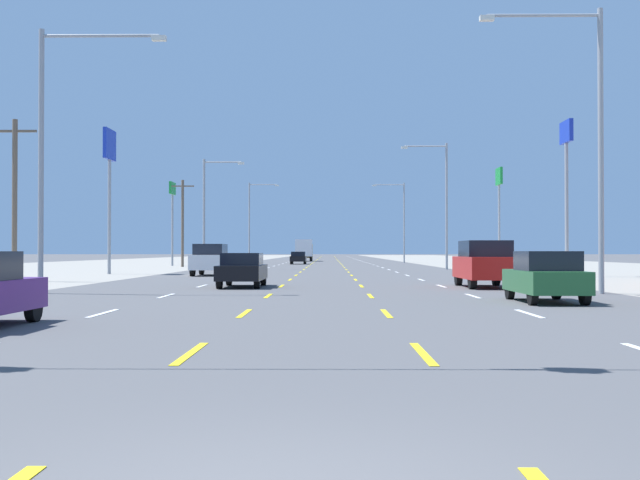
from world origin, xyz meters
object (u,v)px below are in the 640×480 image
Objects in this scene: suv_far_right_mid at (485,263)px; streetlight_right_row_2 at (401,217)px; streetlight_right_row_1 at (442,197)px; streetlight_left_row_2 at (252,217)px; streetlight_right_row_0 at (588,128)px; pole_sign_left_row_1 at (110,162)px; pole_sign_right_row_2 at (499,192)px; suv_far_left_far at (211,259)px; streetlight_left_row_1 at (208,206)px; hatchback_far_right_near at (546,276)px; sedan_inner_left_midfar at (242,269)px; sedan_inner_left_farther at (298,258)px; streetlight_left_row_0 at (55,138)px; pole_sign_left_row_2 at (172,202)px; box_truck_inner_left_farthest at (304,249)px; pole_sign_right_row_1 at (566,161)px.

streetlight_right_row_2 reaches higher than suv_far_right_mid.
streetlight_left_row_2 is at bearing 117.84° from streetlight_right_row_1.
streetlight_right_row_0 is 0.98× the size of streetlight_right_row_1.
pole_sign_right_row_2 is at bearing 37.36° from pole_sign_left_row_1.
suv_far_right_mid is at bearing 118.86° from streetlight_right_row_0.
suv_far_left_far is 0.53× the size of streetlight_left_row_1.
streetlight_left_row_1 is at bearing -158.86° from pole_sign_right_row_2.
streetlight_right_row_1 is (19.62, 0.00, 0.72)m from streetlight_left_row_1.
pole_sign_right_row_2 reaches higher than streetlight_left_row_1.
hatchback_far_right_near is 14.13m from sedan_inner_left_midfar.
sedan_inner_left_midfar is (-10.23, 9.75, -0.03)m from hatchback_far_right_near.
streetlight_left_row_0 reaches higher than sedan_inner_left_farther.
sedan_inner_left_farther is at bearing -60.09° from streetlight_left_row_2.
streetlight_right_row_1 is at bearing 84.93° from suv_far_right_mid.
hatchback_far_right_near is at bearing -68.32° from pole_sign_left_row_2.
streetlight_left_row_1 is (-2.68, 16.15, 4.28)m from suv_far_left_far.
pole_sign_left_row_2 is at bearing -109.14° from box_truck_inner_left_farthest.
streetlight_left_row_0 reaches higher than box_truck_inner_left_farthest.
streetlight_right_row_0 is (25.65, -52.68, -0.64)m from pole_sign_left_row_2.
pole_sign_left_row_1 is (-11.06, -39.17, 6.71)m from sedan_inner_left_farther.
box_truck_inner_left_farthest is at bearing 131.90° from streetlight_right_row_2.
box_truck_inner_left_farthest is at bearing 90.34° from sedan_inner_left_farther.
streetlight_left_row_0 is (-16.60, -5.00, 4.62)m from suv_far_right_mid.
pole_sign_right_row_2 is (32.69, -5.33, 0.65)m from pole_sign_left_row_2.
streetlight_left_row_1 is (6.12, -15.61, -1.32)m from pole_sign_left_row_2.
streetlight_right_row_2 is at bearing -48.10° from box_truck_inner_left_farthest.
streetlight_left_row_2 is (-16.64, 78.82, 5.23)m from hatchback_far_right_near.
streetlight_right_row_2 is at bearing 104.66° from pole_sign_right_row_2.
streetlight_left_row_0 is 0.91× the size of streetlight_right_row_1.
streetlight_left_row_2 is at bearing 101.92° from hatchback_far_right_near.
hatchback_far_right_near is 0.40× the size of streetlight_left_row_0.
streetlight_left_row_2 is at bearing -113.51° from box_truck_inner_left_farthest.
box_truck_inner_left_farthest reaches higher than suv_far_left_far.
sedan_inner_left_midfar is 47.27m from pole_sign_right_row_2.
pole_sign_left_row_2 is at bearing -140.11° from streetlight_right_row_2.
streetlight_left_row_2 is at bearing 113.79° from pole_sign_right_row_1.
streetlight_left_row_1 is at bearing 90.27° from streetlight_left_row_0.
streetlight_right_row_0 reaches higher than pole_sign_right_row_1.
suv_far_right_mid is 0.47× the size of streetlight_right_row_0.
box_truck_inner_left_farthest is 0.75× the size of streetlight_left_row_0.
suv_far_right_mid is 58.70m from sedan_inner_left_farther.
streetlight_right_row_1 reaches higher than suv_far_right_mid.
hatchback_far_right_near is at bearing -94.03° from streetlight_right_row_1.
streetlight_left_row_1 is (-24.43, 18.25, -1.63)m from pole_sign_right_row_1.
streetlight_right_row_0 is at bearing -75.27° from streetlight_left_row_2.
streetlight_left_row_1 is 0.88× the size of streetlight_right_row_1.
streetlight_left_row_1 is (-19.53, 37.07, -0.68)m from streetlight_right_row_0.
streetlight_right_row_1 reaches higher than pole_sign_right_row_2.
pole_sign_left_row_1 is at bearing -142.64° from pole_sign_right_row_2.
pole_sign_right_row_2 is 47.88m from streetlight_right_row_0.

